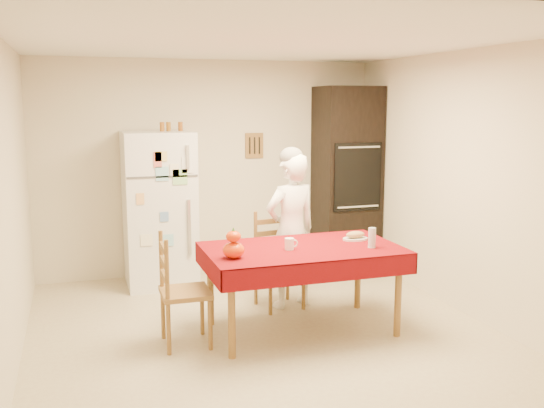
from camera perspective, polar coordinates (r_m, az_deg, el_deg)
name	(u,v)px	position (r m, az deg, el deg)	size (l,w,h in m)	color
floor	(267,337)	(5.38, -0.45, -12.44)	(4.50, 4.50, 0.00)	tan
room_shell	(267,150)	(5.00, -0.47, 5.07)	(4.02, 4.52, 2.51)	beige
refrigerator	(159,209)	(6.79, -10.56, -0.47)	(0.75, 0.74, 1.70)	white
oven_cabinet	(347,178)	(7.43, 7.03, 2.44)	(0.70, 0.62, 2.20)	black
dining_table	(302,255)	(5.33, 2.85, -4.80)	(1.70, 1.00, 0.76)	brown
chair_far	(277,256)	(6.03, 0.43, -4.90)	(0.47, 0.45, 0.95)	brown
chair_left	(178,287)	(5.11, -8.88, -7.69)	(0.41, 0.43, 0.95)	brown
seated_woman	(291,231)	(5.95, 1.80, -2.54)	(0.56, 0.37, 1.53)	white
coffee_mug	(289,244)	(5.21, 1.64, -3.78)	(0.08, 0.08, 0.10)	white
pumpkin_lower	(234,250)	(4.93, -3.64, -4.35)	(0.18, 0.18, 0.13)	#DC5505
pumpkin_upper	(233,236)	(4.91, -3.65, -3.07)	(0.12, 0.12, 0.09)	#E86505
wine_glass	(372,238)	(5.34, 9.39, -3.15)	(0.07, 0.07, 0.18)	silver
bread_plate	(355,239)	(5.63, 7.84, -3.27)	(0.24, 0.24, 0.02)	silver
bread_loaf	(355,235)	(5.62, 7.85, -2.87)	(0.18, 0.10, 0.06)	#97724A
spice_jar_left	(162,127)	(6.75, -10.31, 7.17)	(0.05, 0.05, 0.10)	#94541B
spice_jar_mid	(169,127)	(6.76, -9.72, 7.19)	(0.05, 0.05, 0.10)	#8E5919
spice_jar_right	(180,126)	(6.78, -8.62, 7.23)	(0.05, 0.05, 0.10)	brown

